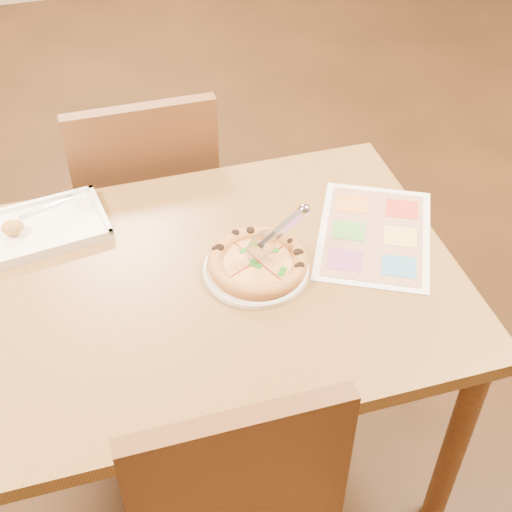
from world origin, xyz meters
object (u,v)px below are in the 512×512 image
object	(u,v)px
dining_table	(185,310)
pizza_cutter	(275,235)
plate	(256,269)
appetizer_tray	(43,228)
menu	(374,234)
chair_far	(146,187)
pizza	(258,262)

from	to	relation	value
dining_table	pizza_cutter	size ratio (longest dim) A/B	7.82
dining_table	plate	distance (m)	0.20
appetizer_tray	menu	distance (m)	0.83
plate	pizza_cutter	xyz separation A→B (m)	(0.05, 0.02, 0.08)
plate	appetizer_tray	world-z (taller)	appetizer_tray
chair_far	appetizer_tray	size ratio (longest dim) A/B	1.44
menu	pizza	bearing A→B (deg)	-172.54
chair_far	pizza	bearing A→B (deg)	106.76
appetizer_tray	menu	xyz separation A→B (m)	(0.80, -0.24, -0.01)
dining_table	menu	xyz separation A→B (m)	(0.50, 0.04, 0.09)
chair_far	pizza	distance (m)	0.66
dining_table	chair_far	size ratio (longest dim) A/B	2.77
chair_far	appetizer_tray	distance (m)	0.47
pizza	pizza_cutter	distance (m)	0.08
dining_table	menu	distance (m)	0.51
pizza_cutter	menu	distance (m)	0.29
chair_far	menu	distance (m)	0.77
pizza	appetizer_tray	world-z (taller)	appetizer_tray
plate	menu	bearing A→B (deg)	7.88
chair_far	pizza	world-z (taller)	chair_far
dining_table	pizza_cutter	xyz separation A→B (m)	(0.23, 0.01, 0.17)
dining_table	pizza	distance (m)	0.21
appetizer_tray	menu	size ratio (longest dim) A/B	0.85
plate	appetizer_tray	bearing A→B (deg)	148.71
chair_far	pizza_cutter	xyz separation A→B (m)	(0.23, -0.59, 0.24)
pizza_cutter	pizza	bearing A→B (deg)	176.19
dining_table	pizza_cutter	bearing A→B (deg)	3.07
menu	plate	bearing A→B (deg)	-172.12
dining_table	pizza	size ratio (longest dim) A/B	5.47
chair_far	pizza_cutter	distance (m)	0.68
dining_table	pizza	bearing A→B (deg)	-0.66
pizza_cutter	chair_far	bearing A→B (deg)	90.35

